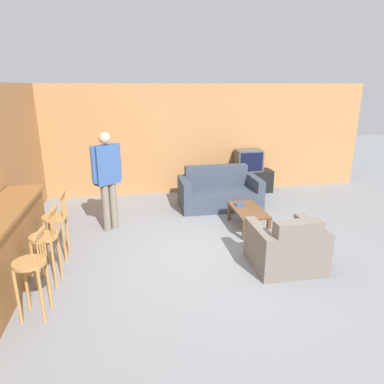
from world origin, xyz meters
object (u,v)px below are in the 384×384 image
at_px(coffee_table, 248,212).
at_px(tv, 249,160).
at_px(tv_unit, 248,181).
at_px(person_by_window, 107,176).
at_px(bar_chair_near, 32,271).
at_px(bar_chair_far, 56,224).
at_px(book_on_table, 240,204).
at_px(armchair_near, 286,248).
at_px(bar_chair_mid, 46,244).
at_px(couch_far, 219,193).

xyz_separation_m(coffee_table, tv, (0.75, 2.20, 0.48)).
xyz_separation_m(tv_unit, person_by_window, (-3.26, -1.79, 0.75)).
bearing_deg(tv, bar_chair_near, -133.56).
distance_m(bar_chair_far, book_on_table, 3.25).
relative_size(bar_chair_far, armchair_near, 1.09).
bearing_deg(tv_unit, coffee_table, -108.88).
height_order(armchair_near, person_by_window, person_by_window).
bearing_deg(bar_chair_near, coffee_table, 31.62).
bearing_deg(book_on_table, armchair_near, -84.30).
relative_size(bar_chair_mid, book_on_table, 5.99).
relative_size(tv_unit, book_on_table, 6.82).
bearing_deg(bar_chair_near, bar_chair_mid, 90.00).
relative_size(coffee_table, tv, 1.60).
xyz_separation_m(book_on_table, person_by_window, (-2.41, 0.19, 0.62)).
bearing_deg(armchair_near, book_on_table, 95.70).
relative_size(tv_unit, person_by_window, 0.67).
bearing_deg(person_by_window, bar_chair_far, -125.46).
bearing_deg(coffee_table, tv_unit, 71.12).
distance_m(bar_chair_near, bar_chair_far, 1.39).
bearing_deg(couch_far, tv_unit, 42.97).
bearing_deg(person_by_window, bar_chair_near, -106.75).
bearing_deg(tv_unit, bar_chair_near, -133.54).
xyz_separation_m(bar_chair_near, tv, (3.99, 4.19, 0.23)).
xyz_separation_m(couch_far, person_by_window, (-2.29, -0.88, 0.72)).
bearing_deg(bar_chair_mid, person_by_window, 67.09).
bearing_deg(person_by_window, tv, 28.68).
bearing_deg(armchair_near, bar_chair_mid, 177.20).
bearing_deg(tv, armchair_near, -100.51).
height_order(bar_chair_near, bar_chair_mid, same).
xyz_separation_m(couch_far, coffee_table, (0.22, -1.30, 0.03)).
bearing_deg(bar_chair_near, book_on_table, 35.27).
xyz_separation_m(tv_unit, book_on_table, (-0.85, -1.98, 0.12)).
bearing_deg(coffee_table, tv, 71.09).
xyz_separation_m(tv_unit, tv, (0.00, -0.00, 0.53)).
height_order(couch_far, coffee_table, couch_far).
xyz_separation_m(bar_chair_far, armchair_near, (3.31, -0.86, -0.28)).
height_order(bar_chair_mid, tv_unit, bar_chair_mid).
bearing_deg(bar_chair_far, armchair_near, -14.56).
bearing_deg(bar_chair_far, tv, 35.10).
distance_m(coffee_table, book_on_table, 0.26).
bearing_deg(person_by_window, tv_unit, 28.72).
height_order(bar_chair_near, book_on_table, bar_chair_near).
relative_size(bar_chair_mid, tv, 1.70).
distance_m(tv, person_by_window, 3.72).
bearing_deg(tv_unit, armchair_near, -100.50).
bearing_deg(bar_chair_mid, book_on_table, 25.93).
bearing_deg(tv_unit, book_on_table, -113.22).
xyz_separation_m(couch_far, book_on_table, (0.12, -1.07, 0.10)).
height_order(bar_chair_far, book_on_table, bar_chair_far).
height_order(tv, book_on_table, tv).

